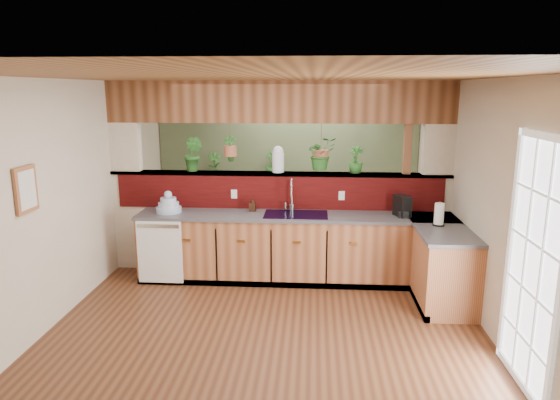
# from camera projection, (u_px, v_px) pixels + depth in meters

# --- Properties ---
(ground) EXTENTS (4.60, 7.00, 0.01)m
(ground) POSITION_uv_depth(u_px,v_px,m) (271.00, 311.00, 5.73)
(ground) COLOR #522D19
(ground) RESTS_ON ground
(ceiling) EXTENTS (4.60, 7.00, 0.01)m
(ceiling) POSITION_uv_depth(u_px,v_px,m) (269.00, 78.00, 5.17)
(ceiling) COLOR brown
(ceiling) RESTS_ON ground
(wall_back) EXTENTS (4.60, 0.02, 2.60)m
(wall_back) POSITION_uv_depth(u_px,v_px,m) (287.00, 158.00, 8.86)
(wall_back) COLOR beige
(wall_back) RESTS_ON ground
(wall_front) EXTENTS (4.60, 0.02, 2.60)m
(wall_front) POSITION_uv_depth(u_px,v_px,m) (195.00, 386.00, 2.04)
(wall_front) COLOR beige
(wall_front) RESTS_ON ground
(wall_left) EXTENTS (0.02, 7.00, 2.60)m
(wall_left) POSITION_uv_depth(u_px,v_px,m) (66.00, 197.00, 5.60)
(wall_left) COLOR beige
(wall_left) RESTS_ON ground
(wall_right) EXTENTS (0.02, 7.00, 2.60)m
(wall_right) POSITION_uv_depth(u_px,v_px,m) (485.00, 204.00, 5.30)
(wall_right) COLOR beige
(wall_right) RESTS_ON ground
(pass_through_partition) EXTENTS (4.60, 0.21, 2.60)m
(pass_through_partition) POSITION_uv_depth(u_px,v_px,m) (281.00, 187.00, 6.78)
(pass_through_partition) COLOR beige
(pass_through_partition) RESTS_ON ground
(pass_through_ledge) EXTENTS (4.60, 0.21, 0.04)m
(pass_through_ledge) POSITION_uv_depth(u_px,v_px,m) (279.00, 174.00, 6.75)
(pass_through_ledge) COLOR brown
(pass_through_ledge) RESTS_ON ground
(header_beam) EXTENTS (4.60, 0.15, 0.55)m
(header_beam) POSITION_uv_depth(u_px,v_px,m) (279.00, 102.00, 6.54)
(header_beam) COLOR brown
(header_beam) RESTS_ON ground
(sage_backwall) EXTENTS (4.55, 0.02, 2.55)m
(sage_backwall) POSITION_uv_depth(u_px,v_px,m) (287.00, 158.00, 8.84)
(sage_backwall) COLOR #596B49
(sage_backwall) RESTS_ON ground
(countertop) EXTENTS (4.14, 1.52, 0.90)m
(countertop) POSITION_uv_depth(u_px,v_px,m) (341.00, 251.00, 6.42)
(countertop) COLOR brown
(countertop) RESTS_ON ground
(dishwasher) EXTENTS (0.58, 0.03, 0.82)m
(dishwasher) POSITION_uv_depth(u_px,v_px,m) (160.00, 252.00, 6.37)
(dishwasher) COLOR white
(dishwasher) RESTS_ON ground
(navy_sink) EXTENTS (0.82, 0.50, 0.18)m
(navy_sink) POSITION_uv_depth(u_px,v_px,m) (296.00, 220.00, 6.48)
(navy_sink) COLOR black
(navy_sink) RESTS_ON countertop
(french_door) EXTENTS (0.06, 1.02, 2.16)m
(french_door) POSITION_uv_depth(u_px,v_px,m) (532.00, 269.00, 4.09)
(french_door) COLOR white
(french_door) RESTS_ON ground
(framed_print) EXTENTS (0.04, 0.35, 0.45)m
(framed_print) POSITION_uv_depth(u_px,v_px,m) (26.00, 190.00, 4.77)
(framed_print) COLOR brown
(framed_print) RESTS_ON wall_left
(faucet) EXTENTS (0.20, 0.20, 0.45)m
(faucet) POSITION_uv_depth(u_px,v_px,m) (291.00, 194.00, 6.57)
(faucet) COLOR #B7B7B2
(faucet) RESTS_ON countertop
(dish_stack) EXTENTS (0.33, 0.33, 0.29)m
(dish_stack) POSITION_uv_depth(u_px,v_px,m) (169.00, 206.00, 6.56)
(dish_stack) COLOR #AABADC
(dish_stack) RESTS_ON countertop
(soap_dispenser) EXTENTS (0.09, 0.09, 0.18)m
(soap_dispenser) POSITION_uv_depth(u_px,v_px,m) (253.00, 205.00, 6.62)
(soap_dispenser) COLOR #3C2215
(soap_dispenser) RESTS_ON countertop
(coffee_maker) EXTENTS (0.14, 0.24, 0.27)m
(coffee_maker) POSITION_uv_depth(u_px,v_px,m) (402.00, 207.00, 6.35)
(coffee_maker) COLOR black
(coffee_maker) RESTS_ON countertop
(paper_towel) EXTENTS (0.14, 0.14, 0.29)m
(paper_towel) POSITION_uv_depth(u_px,v_px,m) (439.00, 215.00, 5.91)
(paper_towel) COLOR black
(paper_towel) RESTS_ON countertop
(glass_jar) EXTENTS (0.16, 0.16, 0.36)m
(glass_jar) POSITION_uv_depth(u_px,v_px,m) (278.00, 159.00, 6.71)
(glass_jar) COLOR silver
(glass_jar) RESTS_ON pass_through_ledge
(ledge_plant_left) EXTENTS (0.32, 0.29, 0.48)m
(ledge_plant_left) POSITION_uv_depth(u_px,v_px,m) (193.00, 154.00, 6.77)
(ledge_plant_left) COLOR #22571E
(ledge_plant_left) RESTS_ON pass_through_ledge
(ledge_plant_right) EXTENTS (0.25, 0.25, 0.36)m
(ledge_plant_right) POSITION_uv_depth(u_px,v_px,m) (356.00, 160.00, 6.64)
(ledge_plant_right) COLOR #22571E
(ledge_plant_right) RESTS_ON pass_through_ledge
(hanging_plant_a) EXTENTS (0.21, 0.17, 0.47)m
(hanging_plant_a) POSITION_uv_depth(u_px,v_px,m) (230.00, 140.00, 6.69)
(hanging_plant_a) COLOR brown
(hanging_plant_a) RESTS_ON header_beam
(hanging_plant_b) EXTENTS (0.50, 0.47, 0.56)m
(hanging_plant_b) POSITION_uv_depth(u_px,v_px,m) (321.00, 139.00, 6.61)
(hanging_plant_b) COLOR brown
(hanging_plant_b) RESTS_ON header_beam
(shelving_console) EXTENTS (1.47, 0.58, 0.95)m
(shelving_console) POSITION_uv_depth(u_px,v_px,m) (246.00, 204.00, 8.83)
(shelving_console) COLOR black
(shelving_console) RESTS_ON ground
(shelf_plant_a) EXTENTS (0.26, 0.20, 0.44)m
(shelf_plant_a) POSITION_uv_depth(u_px,v_px,m) (214.00, 165.00, 8.72)
(shelf_plant_a) COLOR #22571E
(shelf_plant_a) RESTS_ON shelving_console
(shelf_plant_b) EXTENTS (0.34, 0.34, 0.48)m
(shelf_plant_b) POSITION_uv_depth(u_px,v_px,m) (273.00, 164.00, 8.65)
(shelf_plant_b) COLOR #22571E
(shelf_plant_b) RESTS_ON shelving_console
(floor_plant) EXTENTS (0.93, 0.87, 0.83)m
(floor_plant) POSITION_uv_depth(u_px,v_px,m) (325.00, 224.00, 7.85)
(floor_plant) COLOR #22571E
(floor_plant) RESTS_ON ground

